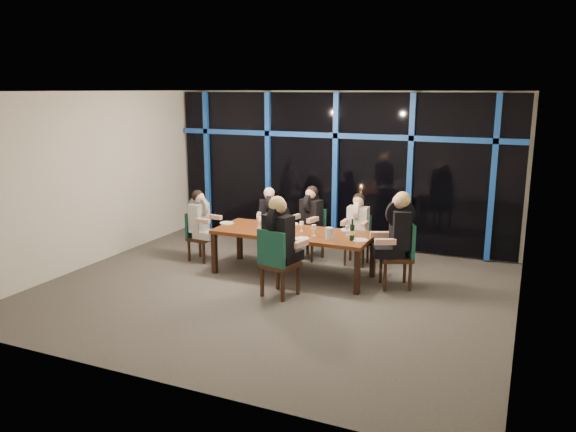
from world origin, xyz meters
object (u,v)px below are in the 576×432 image
Objects in this scene: chair_far_mid at (312,230)px; diner_far_mid at (310,212)px; chair_far_left at (270,228)px; diner_end_left at (200,215)px; chair_far_right at (358,237)px; wine_bottle at (352,232)px; chair_end_right at (402,251)px; diner_far_left at (269,211)px; chair_near_mid at (276,260)px; water_pitcher at (329,234)px; dining_table at (293,235)px; chair_end_left at (198,234)px; diner_far_right at (358,219)px; diner_end_right at (397,226)px; diner_near_mid at (280,231)px.

chair_far_mid is 0.37m from diner_far_mid.
diner_end_left reaches higher than chair_far_left.
chair_far_right is 0.97m from diner_far_mid.
wine_bottle is (1.13, -1.22, 0.37)m from chair_far_mid.
diner_far_left reaches higher than chair_end_right.
chair_near_mid is (-0.61, -2.12, 0.10)m from chair_far_right.
diner_far_mid is 4.48× the size of water_pitcher.
chair_near_mid is 2.29m from diner_far_left.
chair_far_mid is (-0.07, 1.07, -0.17)m from dining_table.
chair_end_left is (-1.84, -0.96, -0.02)m from chair_far_mid.
diner_far_right is (0.86, -0.06, 0.32)m from chair_far_mid.
diner_far_mid is (-0.09, 0.99, 0.19)m from dining_table.
water_pitcher is at bearing -94.15° from diner_far_right.
chair_far_mid is 4.60× the size of water_pitcher.
chair_far_mid is 2.06m from diner_end_right.
diner_end_right is 2.98× the size of wine_bottle.
diner_far_left is (0.03, -0.07, 0.34)m from chair_far_left.
chair_end_left is 2.68m from water_pitcher.
water_pitcher is at bearing -93.93° from chair_far_right.
chair_near_mid is 1.25× the size of diner_far_left.
dining_table is at bearing -88.27° from diner_end_left.
diner_end_right is at bearing 3.88° from dining_table.
diner_end_left is (0.07, -0.01, 0.35)m from chair_end_left.
diner_far_mid is 1.04× the size of diner_end_left.
diner_far_right is (0.00, -0.07, 0.35)m from chair_far_right.
diner_end_right reaches higher than dining_table.
chair_end_right is 5.20× the size of water_pitcher.
dining_table is at bearing -88.33° from chair_end_left.
chair_far_left is 1.72m from chair_far_right.
diner_far_left is at bearing 150.20° from wine_bottle.
chair_end_left is at bearing -113.55° from chair_end_right.
chair_far_right is 2.21m from chair_near_mid.
diner_far_left is 0.99× the size of diner_far_right.
wine_bottle is at bearing 23.70° from water_pitcher.
chair_near_mid is at bearing -84.36° from chair_far_left.
diner_near_mid reaches higher than chair_end_right.
chair_near_mid is at bearing -76.92° from diner_end_right.
chair_near_mid is at bearing -69.79° from chair_far_mid.
diner_far_left is (-2.67, 0.81, 0.24)m from chair_end_right.
chair_near_mid is at bearing -134.63° from wine_bottle.
chair_end_right is 1.16× the size of diner_far_mid.
wine_bottle is at bearing -91.49° from diner_end_right.
wine_bottle is (1.06, -0.15, 0.20)m from dining_table.
diner_far_left is 2.04m from water_pitcher.
chair_far_mid is 0.86m from chair_far_right.
diner_end_left is at bearing -139.52° from diner_far_mid.
diner_near_mid reaches higher than chair_end_left.
diner_far_right is 1.19m from wine_bottle.
diner_far_right is 4.24× the size of water_pitcher.
diner_far_right reaches higher than water_pitcher.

